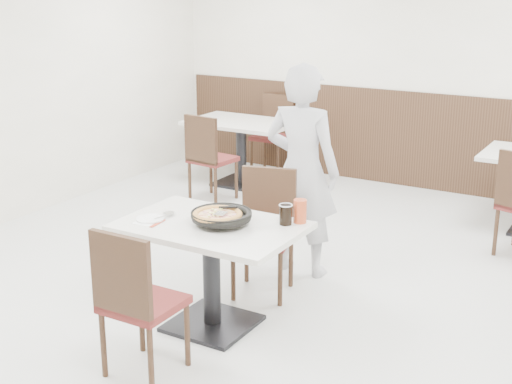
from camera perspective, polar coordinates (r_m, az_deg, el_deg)
The scene contains 19 objects.
floor at distance 5.50m, azimuth -0.07°, elevation -8.26°, with size 7.00×7.00×0.00m, color #AFAFAA.
wall_back at distance 8.24m, azimuth 12.56°, elevation 9.92°, with size 6.00×0.04×2.80m, color beige.
wainscot_back at distance 8.36m, azimuth 12.15°, elevation 4.13°, with size 5.90×0.03×1.10m, color black.
main_table at distance 4.91m, azimuth -3.57°, elevation -6.70°, with size 1.20×0.80×0.75m, color silver, non-canonical shape.
chair_near at distance 4.37m, azimuth -8.96°, elevation -8.54°, with size 0.42×0.42×0.95m, color black, non-canonical shape.
chair_far at distance 5.36m, azimuth 0.54°, elevation -3.45°, with size 0.42×0.42×0.95m, color black, non-canonical shape.
trivet at distance 4.76m, azimuth -3.08°, elevation -2.37°, with size 0.13×0.13×0.04m, color black.
pizza_pan at distance 4.75m, azimuth -2.78°, elevation -2.11°, with size 0.39×0.39×0.01m, color black.
pizza at distance 4.71m, azimuth -3.10°, elevation -2.03°, with size 0.30×0.30×0.02m, color #BB833E.
pizza_server at distance 4.68m, azimuth -2.84°, elevation -1.71°, with size 0.07×0.09×0.00m, color silver.
napkin at distance 4.85m, azimuth -8.57°, elevation -2.36°, with size 0.17×0.17×0.00m, color white.
side_plate at distance 4.88m, azimuth -8.49°, elevation -2.15°, with size 0.19×0.19×0.01m, color white.
fork at distance 4.90m, azimuth -7.38°, elevation -1.93°, with size 0.01×0.16×0.00m, color silver.
cola_glass at distance 4.73m, azimuth 2.39°, elevation -1.86°, with size 0.08×0.08×0.13m, color black.
red_cup at distance 4.77m, azimuth 3.54°, elevation -1.54°, with size 0.09×0.09×0.16m, color #AF3E1D.
diner_person at distance 5.67m, azimuth 3.70°, elevation 1.70°, with size 0.62×0.41×1.71m, color #B7B6BC.
bg_table_left at distance 8.30m, azimuth -1.19°, elevation 3.16°, with size 1.20×0.80×0.75m, color silver, non-canonical shape.
bg_chair_left_near at distance 7.68m, azimuth -3.48°, elevation 2.80°, with size 0.42×0.42×0.95m, color black, non-canonical shape.
bg_chair_left_far at distance 8.76m, azimuth 1.22°, elevation 4.57°, with size 0.42×0.42×0.95m, color black, non-canonical shape.
Camera 1 is at (2.53, -4.29, 2.33)m, focal length 50.00 mm.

